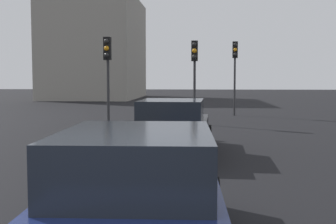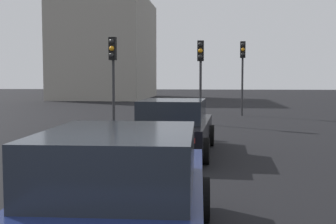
% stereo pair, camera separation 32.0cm
% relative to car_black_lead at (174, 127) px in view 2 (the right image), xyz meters
% --- Properties ---
extents(car_black_lead, '(4.80, 2.22, 1.48)m').
position_rel_car_black_lead_xyz_m(car_black_lead, '(0.00, 0.00, 0.00)').
color(car_black_lead, black).
rests_on(car_black_lead, ground_plane).
extents(car_navy_second, '(4.73, 2.09, 1.50)m').
position_rel_car_black_lead_xyz_m(car_navy_second, '(-7.21, -0.09, 0.01)').
color(car_navy_second, '#141E4C').
rests_on(car_navy_second, ground_plane).
extents(traffic_light_near_left, '(0.32, 0.30, 3.68)m').
position_rel_car_black_lead_xyz_m(traffic_light_near_left, '(5.26, 2.91, 1.94)').
color(traffic_light_near_left, '#2D2D30').
rests_on(traffic_light_near_left, ground_plane).
extents(traffic_light_near_right, '(0.32, 0.29, 3.72)m').
position_rel_car_black_lead_xyz_m(traffic_light_near_right, '(7.70, -0.49, 1.97)').
color(traffic_light_near_right, '#2D2D30').
rests_on(traffic_light_near_right, ground_plane).
extents(traffic_light_far_left, '(0.32, 0.28, 4.08)m').
position_rel_car_black_lead_xyz_m(traffic_light_far_left, '(12.62, -2.64, 2.22)').
color(traffic_light_far_left, '#2D2D30').
rests_on(traffic_light_far_left, ground_plane).
extents(building_facade_left, '(13.62, 8.67, 10.38)m').
position_rel_car_black_lead_xyz_m(building_facade_left, '(33.78, 10.15, 4.47)').
color(building_facade_left, gray).
rests_on(building_facade_left, ground_plane).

